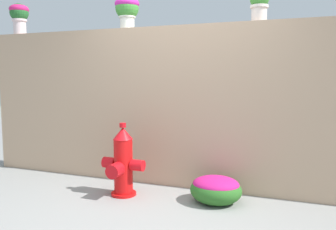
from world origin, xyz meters
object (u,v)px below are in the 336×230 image
(potted_plant_2, at_px, (259,2))
(fire_hydrant, at_px, (123,163))
(potted_plant_0, at_px, (19,15))
(potted_plant_1, at_px, (127,9))
(flower_bush_left, at_px, (216,188))

(potted_plant_2, distance_m, fire_hydrant, 2.41)
(potted_plant_0, bearing_deg, fire_hydrant, -17.16)
(potted_plant_1, height_order, fire_hydrant, potted_plant_1)
(potted_plant_1, distance_m, potted_plant_2, 1.66)
(potted_plant_0, height_order, flower_bush_left, potted_plant_0)
(potted_plant_0, bearing_deg, potted_plant_1, 0.77)
(potted_plant_0, bearing_deg, flower_bush_left, -8.65)
(flower_bush_left, bearing_deg, potted_plant_0, 171.35)
(flower_bush_left, bearing_deg, potted_plant_1, 159.52)
(potted_plant_0, height_order, fire_hydrant, potted_plant_0)
(potted_plant_1, xyz_separation_m, potted_plant_2, (1.66, 0.04, -0.03))
(potted_plant_2, bearing_deg, flower_bush_left, -123.47)
(potted_plant_2, bearing_deg, fire_hydrant, -154.25)
(potted_plant_2, xyz_separation_m, fire_hydrant, (-1.41, -0.68, -1.84))
(potted_plant_1, bearing_deg, potted_plant_0, -179.23)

